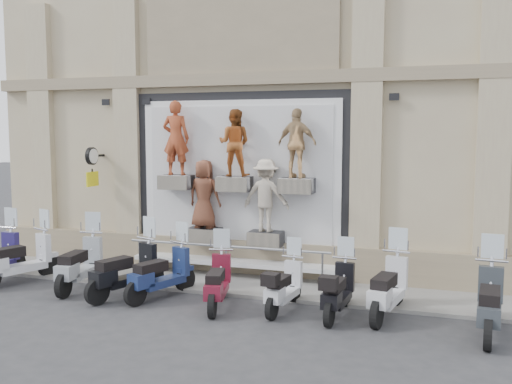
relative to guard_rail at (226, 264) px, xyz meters
The scene contains 15 objects.
ground 2.05m from the guard_rail, 90.00° to the right, with size 90.00×90.00×0.00m, color #313134.
sidewalk 0.44m from the guard_rail, 90.00° to the left, with size 16.00×2.20×0.08m, color gray.
building 7.46m from the guard_rail, 90.00° to the left, with size 14.00×8.60×12.00m, color #BBAD89, non-canonical shape.
shop_vitrine 2.07m from the guard_rail, 85.84° to the left, with size 5.60×0.83×4.30m.
guard_rail is the anchor object (origin of this frame).
clock_sign_bracket 4.57m from the guard_rail, behind, with size 0.10×0.80×1.02m.
scooter_b 4.90m from the guard_rail, 162.22° to the right, with size 0.61×2.09×1.70m, color silver, non-canonical shape.
scooter_c 3.36m from the guard_rail, 154.47° to the right, with size 0.60×2.07×1.68m, color #8F949B, non-canonical shape.
scooter_d 2.40m from the guard_rail, 134.78° to the right, with size 0.60×2.07×1.68m, color black, non-canonical shape.
scooter_e 1.81m from the guard_rail, 120.46° to the right, with size 0.57×1.95×1.59m, color navy, non-canonical shape.
scooter_f 1.85m from the guard_rail, 74.31° to the right, with size 0.55×1.88×1.52m, color maroon, non-canonical shape.
scooter_g 2.40m from the guard_rail, 39.86° to the right, with size 0.50×1.72×1.40m, color silver, non-canonical shape.
scooter_h 3.33m from the guard_rail, 28.05° to the right, with size 0.53×1.81×1.47m, color black, non-canonical shape.
scooter_i 4.08m from the guard_rail, 18.70° to the right, with size 0.59×2.04×1.66m, color silver, non-canonical shape.
scooter_j 5.92m from the guard_rail, 17.39° to the right, with size 0.61×2.09×1.70m, color #2C3136, non-canonical shape.
Camera 1 is at (4.77, -10.29, 3.57)m, focal length 40.00 mm.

